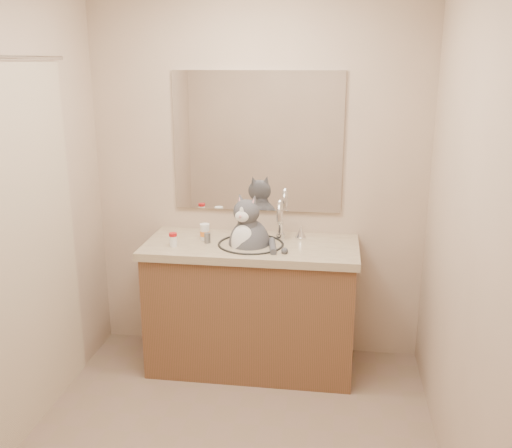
{
  "coord_description": "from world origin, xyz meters",
  "views": [
    {
      "loc": [
        0.51,
        -2.41,
        1.95
      ],
      "look_at": [
        0.07,
        0.65,
        1.07
      ],
      "focal_mm": 40.0,
      "sensor_mm": 36.0,
      "label": 1
    }
  ],
  "objects": [
    {
      "name": "grey_canister",
      "position": [
        -0.28,
        0.94,
        0.88
      ],
      "size": [
        0.04,
        0.04,
        0.06
      ],
      "rotation": [
        0.0,
        0.0,
        -0.08
      ],
      "color": "slate",
      "rests_on": "vanity"
    },
    {
      "name": "mirror",
      "position": [
        0.0,
        1.24,
        1.45
      ],
      "size": [
        1.1,
        0.02,
        0.9
      ],
      "primitive_type": "cube",
      "color": "white",
      "rests_on": "room"
    },
    {
      "name": "shower_curtain",
      "position": [
        -1.05,
        0.1,
        1.03
      ],
      "size": [
        0.02,
        1.3,
        1.93
      ],
      "color": "beige",
      "rests_on": "ground"
    },
    {
      "name": "room",
      "position": [
        0.0,
        0.0,
        1.2
      ],
      "size": [
        2.22,
        2.52,
        2.42
      ],
      "color": "#8A705F",
      "rests_on": "ground"
    },
    {
      "name": "pill_bottle_orange",
      "position": [
        -0.31,
        1.0,
        0.9
      ],
      "size": [
        0.07,
        0.07,
        0.1
      ],
      "rotation": [
        0.0,
        0.0,
        -0.19
      ],
      "color": "white",
      "rests_on": "vanity"
    },
    {
      "name": "pill_bottle_redcap",
      "position": [
        -0.47,
        0.84,
        0.89
      ],
      "size": [
        0.06,
        0.06,
        0.09
      ],
      "rotation": [
        0.0,
        0.0,
        0.41
      ],
      "color": "white",
      "rests_on": "vanity"
    },
    {
      "name": "cat",
      "position": [
        -0.01,
        0.95,
        0.86
      ],
      "size": [
        0.36,
        0.38,
        0.53
      ],
      "rotation": [
        0.0,
        0.0,
        -0.28
      ],
      "color": "#4C4C52",
      "rests_on": "vanity"
    },
    {
      "name": "vanity",
      "position": [
        0.0,
        0.96,
        0.44
      ],
      "size": [
        1.34,
        0.59,
        1.12
      ],
      "color": "brown",
      "rests_on": "ground"
    }
  ]
}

